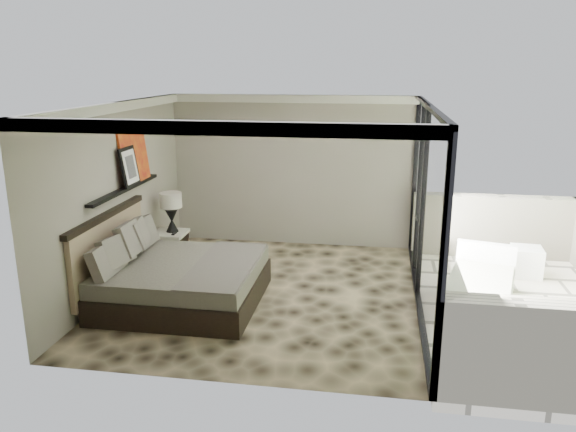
% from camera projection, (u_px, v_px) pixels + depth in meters
% --- Properties ---
extents(floor, '(5.00, 5.00, 0.00)m').
position_uv_depth(floor, '(266.00, 293.00, 8.45)').
color(floor, black).
rests_on(floor, ground).
extents(ceiling, '(4.50, 5.00, 0.02)m').
position_uv_depth(ceiling, '(264.00, 105.00, 7.72)').
color(ceiling, silver).
rests_on(ceiling, back_wall).
extents(back_wall, '(4.50, 0.02, 2.80)m').
position_uv_depth(back_wall, '(292.00, 171.00, 10.46)').
color(back_wall, gray).
rests_on(back_wall, floor).
extents(left_wall, '(0.02, 5.00, 2.80)m').
position_uv_depth(left_wall, '(119.00, 197.00, 8.43)').
color(left_wall, gray).
rests_on(left_wall, floor).
extents(glass_wall, '(0.08, 5.00, 2.80)m').
position_uv_depth(glass_wall, '(425.00, 209.00, 7.73)').
color(glass_wall, white).
rests_on(glass_wall, floor).
extents(terrace_slab, '(3.00, 5.00, 0.12)m').
position_uv_depth(terrace_slab, '(527.00, 314.00, 7.88)').
color(terrace_slab, beige).
rests_on(terrace_slab, ground).
extents(picture_ledge, '(0.12, 2.20, 0.05)m').
position_uv_depth(picture_ledge, '(125.00, 189.00, 8.49)').
color(picture_ledge, black).
rests_on(picture_ledge, left_wall).
extents(bed, '(2.22, 2.15, 1.23)m').
position_uv_depth(bed, '(176.00, 278.00, 8.05)').
color(bed, black).
rests_on(bed, floor).
extents(nightstand, '(0.60, 0.60, 0.56)m').
position_uv_depth(nightstand, '(170.00, 245.00, 9.78)').
color(nightstand, black).
rests_on(nightstand, floor).
extents(table_lamp, '(0.38, 0.38, 0.69)m').
position_uv_depth(table_lamp, '(171.00, 207.00, 9.63)').
color(table_lamp, black).
rests_on(table_lamp, nightstand).
extents(abstract_canvas, '(0.13, 0.90, 0.90)m').
position_uv_depth(abstract_canvas, '(134.00, 154.00, 8.77)').
color(abstract_canvas, '#AC0F0E').
rests_on(abstract_canvas, picture_ledge).
extents(framed_print, '(0.11, 0.50, 0.60)m').
position_uv_depth(framed_print, '(129.00, 167.00, 8.51)').
color(framed_print, black).
rests_on(framed_print, picture_ledge).
extents(ottoman, '(0.50, 0.50, 0.47)m').
position_uv_depth(ottoman, '(526.00, 262.00, 9.09)').
color(ottoman, silver).
rests_on(ottoman, terrace_slab).
extents(lounger, '(1.29, 1.94, 0.69)m').
position_uv_depth(lounger, '(479.00, 290.00, 7.99)').
color(lounger, white).
rests_on(lounger, terrace_slab).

